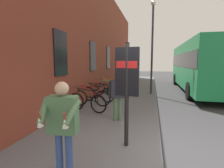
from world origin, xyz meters
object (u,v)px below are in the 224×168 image
(bicycle_mid_rack, at_px, (111,87))
(pedestrian_crossing_street, at_px, (118,92))
(bicycle_by_door, at_px, (98,94))
(tourist_with_hotdogs, at_px, (62,121))
(bicycle_end_of_row, at_px, (91,98))
(bicycle_beside_lamp, at_px, (104,92))
(transit_info_sign, at_px, (127,79))
(bicycle_far_end, at_px, (87,102))
(pedestrian_by_facade, at_px, (122,76))
(street_lamp, at_px, (152,40))
(bicycle_under_window, at_px, (108,89))
(city_bus, at_px, (199,64))

(bicycle_mid_rack, xyz_separation_m, pedestrian_crossing_street, (-5.10, -1.42, 0.58))
(bicycle_by_door, height_order, tourist_with_hotdogs, tourist_with_hotdogs)
(pedestrian_crossing_street, height_order, tourist_with_hotdogs, tourist_with_hotdogs)
(bicycle_end_of_row, relative_size, pedestrian_crossing_street, 1.11)
(bicycle_end_of_row, bearing_deg, bicycle_beside_lamp, -4.68)
(bicycle_by_door, height_order, transit_info_sign, transit_info_sign)
(bicycle_far_end, distance_m, pedestrian_by_facade, 4.86)
(tourist_with_hotdogs, bearing_deg, street_lamp, -9.02)
(transit_info_sign, bearing_deg, bicycle_far_end, 37.85)
(pedestrian_by_facade, bearing_deg, pedestrian_crossing_street, -172.18)
(transit_info_sign, relative_size, street_lamp, 0.43)
(bicycle_beside_lamp, distance_m, bicycle_mid_rack, 1.80)
(bicycle_far_end, height_order, tourist_with_hotdogs, tourist_with_hotdogs)
(bicycle_far_end, height_order, bicycle_mid_rack, same)
(bicycle_beside_lamp, bearing_deg, tourist_with_hotdogs, -170.46)
(transit_info_sign, bearing_deg, bicycle_by_door, 25.65)
(bicycle_under_window, relative_size, pedestrian_crossing_street, 1.10)
(bicycle_far_end, relative_size, street_lamp, 0.31)
(transit_info_sign, bearing_deg, pedestrian_by_facade, 10.27)
(transit_info_sign, xyz_separation_m, tourist_with_hotdogs, (-1.46, 0.84, -0.57))
(transit_info_sign, height_order, tourist_with_hotdogs, transit_info_sign)
(bicycle_under_window, height_order, pedestrian_crossing_street, pedestrian_crossing_street)
(bicycle_end_of_row, relative_size, bicycle_under_window, 1.01)
(city_bus, xyz_separation_m, pedestrian_crossing_street, (-7.91, 4.37, -0.83))
(pedestrian_by_facade, bearing_deg, city_bus, -65.09)
(bicycle_end_of_row, distance_m, city_bus, 8.73)
(bicycle_under_window, relative_size, street_lamp, 0.32)
(bicycle_far_end, height_order, pedestrian_by_facade, pedestrian_by_facade)
(bicycle_beside_lamp, xyz_separation_m, street_lamp, (2.06, -2.45, 2.86))
(bicycle_far_end, xyz_separation_m, bicycle_end_of_row, (0.86, 0.14, -0.00))
(bicycle_end_of_row, height_order, pedestrian_crossing_street, pedestrian_crossing_street)
(pedestrian_crossing_street, height_order, pedestrian_by_facade, pedestrian_by_facade)
(city_bus, relative_size, pedestrian_crossing_street, 6.62)
(bicycle_under_window, distance_m, tourist_with_hotdogs, 7.57)
(bicycle_end_of_row, xyz_separation_m, tourist_with_hotdogs, (-4.79, -1.23, 0.64))
(transit_info_sign, distance_m, street_lamp, 7.30)
(pedestrian_crossing_street, bearing_deg, bicycle_by_door, 30.49)
(transit_info_sign, height_order, pedestrian_crossing_street, transit_info_sign)
(bicycle_beside_lamp, relative_size, street_lamp, 0.31)
(pedestrian_crossing_street, bearing_deg, bicycle_end_of_row, 43.18)
(city_bus, bearing_deg, bicycle_by_door, 132.59)
(transit_info_sign, bearing_deg, bicycle_beside_lamp, 21.01)
(tourist_with_hotdogs, bearing_deg, transit_info_sign, -29.96)
(bicycle_by_door, bearing_deg, bicycle_under_window, -2.60)
(bicycle_by_door, bearing_deg, city_bus, -47.41)
(bicycle_by_door, xyz_separation_m, bicycle_mid_rack, (2.57, -0.06, 0.00))
(bicycle_mid_rack, xyz_separation_m, city_bus, (2.81, -5.79, 1.41))
(city_bus, bearing_deg, pedestrian_crossing_street, 151.07)
(transit_info_sign, bearing_deg, pedestrian_crossing_street, 17.81)
(bicycle_far_end, xyz_separation_m, tourist_with_hotdogs, (-3.93, -1.09, 0.64))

